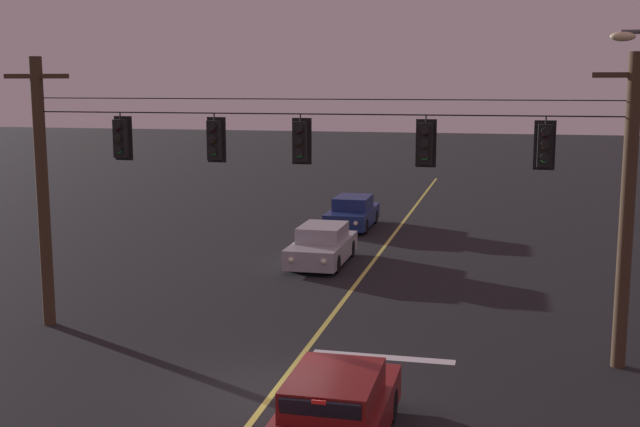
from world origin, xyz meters
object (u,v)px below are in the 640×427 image
Objects in this scene: car_waiting_near_lane at (335,413)px; car_oncoming_lead at (322,246)px; traffic_light_leftmost at (121,138)px; traffic_light_rightmost at (545,146)px; traffic_light_centre at (300,141)px; car_oncoming_trailing at (353,213)px; traffic_light_left_inner at (214,140)px; traffic_light_right_inner at (425,144)px.

car_oncoming_lead is at bearing 103.80° from car_waiting_near_lane.
traffic_light_leftmost is 1.00× the size of traffic_light_rightmost.
traffic_light_centre is 1.00× the size of traffic_light_rightmost.
traffic_light_left_inner is at bearing -91.32° from car_oncoming_trailing.
traffic_light_leftmost is at bearing -109.72° from car_oncoming_lead.
traffic_light_centre and traffic_light_right_inner have the same top height.
traffic_light_rightmost reaches higher than car_oncoming_lead.
traffic_light_left_inner is at bearing 180.00° from traffic_light_rightmost.
car_waiting_near_lane is 0.98× the size of car_oncoming_trailing.
traffic_light_left_inner is 1.00× the size of traffic_light_rightmost.
traffic_light_leftmost is 17.16m from car_oncoming_trailing.
traffic_light_right_inner and traffic_light_rightmost have the same top height.
traffic_light_centre is 10.02m from car_oncoming_lead.
traffic_light_rightmost is at bearing -65.45° from car_oncoming_trailing.
traffic_light_right_inner is at bearing 0.00° from traffic_light_centre.
traffic_light_centre reaches higher than car_waiting_near_lane.
car_oncoming_trailing is (-3.84, 21.83, -0.00)m from car_waiting_near_lane.
traffic_light_right_inner reaches higher than car_oncoming_lead.
traffic_light_rightmost is at bearing 56.56° from car_waiting_near_lane.
traffic_light_centre is (2.18, 0.00, 0.00)m from traffic_light_left_inner.
traffic_light_centre is 1.00× the size of traffic_light_right_inner.
car_oncoming_trailing is at bearing 88.68° from traffic_light_left_inner.
car_waiting_near_lane is at bearing -69.69° from traffic_light_centre.
traffic_light_centre reaches higher than car_oncoming_lead.
traffic_light_left_inner is at bearing -94.38° from car_oncoming_lead.
traffic_light_leftmost is at bearing 140.73° from car_waiting_near_lane.
car_oncoming_lead is (-4.49, 8.89, -4.38)m from traffic_light_right_inner.
traffic_light_right_inner is 7.09m from car_waiting_near_lane.
car_waiting_near_lane is 0.98× the size of car_oncoming_lead.
car_oncoming_lead is 1.00× the size of car_oncoming_trailing.
traffic_light_leftmost is at bearing 180.00° from traffic_light_left_inner.
traffic_light_left_inner reaches higher than car_waiting_near_lane.
car_oncoming_lead is at bearing 70.28° from traffic_light_leftmost.
traffic_light_right_inner is at bearing -73.65° from car_oncoming_trailing.
traffic_light_rightmost is (10.35, 0.00, 0.00)m from traffic_light_leftmost.
traffic_light_right_inner is (7.68, 0.00, 0.00)m from traffic_light_leftmost.
car_waiting_near_lane is at bearing -123.44° from traffic_light_rightmost.
traffic_light_leftmost is 10.41m from car_oncoming_lead.
car_waiting_near_lane is (-0.96, -5.49, -4.38)m from traffic_light_right_inner.
traffic_light_centre is at bearing -83.70° from car_oncoming_trailing.
traffic_light_left_inner reaches higher than car_oncoming_lead.
car_oncoming_lead is 7.46m from car_oncoming_trailing.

